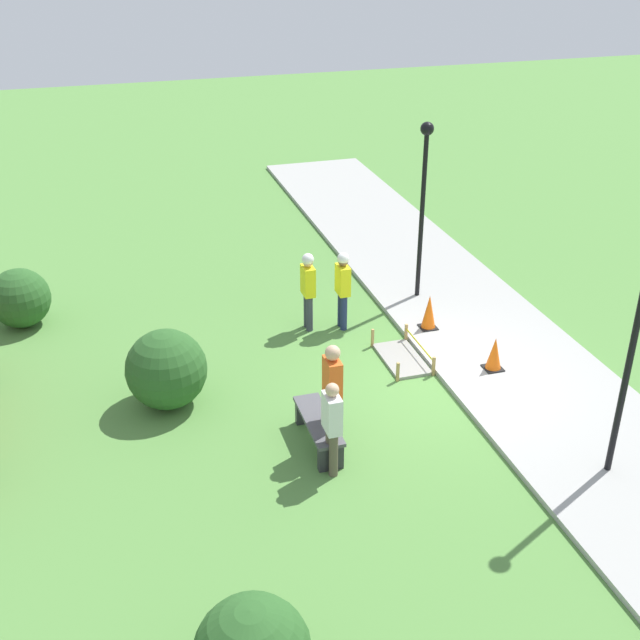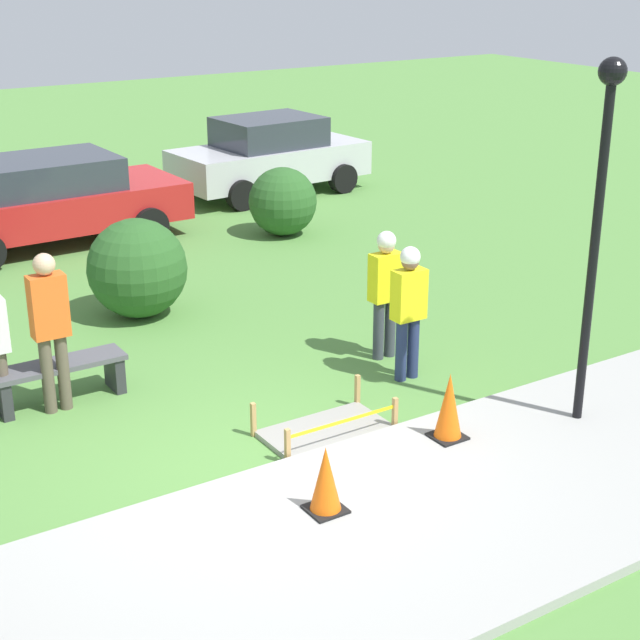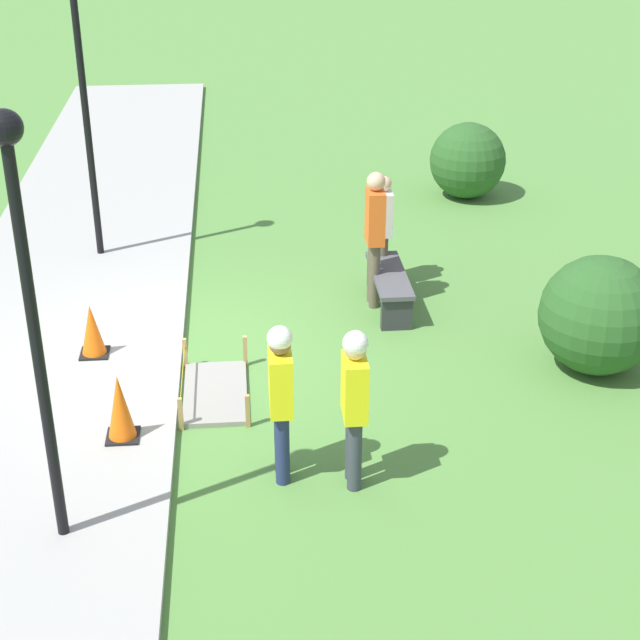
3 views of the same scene
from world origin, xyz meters
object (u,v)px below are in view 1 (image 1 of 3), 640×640
Objects in this scene: bystander_in_orange_shirt at (332,390)px; bystander_in_gray_shirt at (332,423)px; park_bench at (318,427)px; lamppost_far at (640,308)px; worker_assistant at (343,284)px; lamppost_near at (424,185)px; traffic_cone_near_patch at (494,354)px; worker_supervisor at (308,285)px; traffic_cone_far_patch at (429,312)px.

bystander_in_orange_shirt is 1.17× the size of bystander_in_gray_shirt.
park_bench is 0.82× the size of bystander_in_orange_shirt.
worker_assistant is at bearing 22.70° from lamppost_far.
bystander_in_orange_shirt is at bearing 159.64° from worker_assistant.
traffic_cone_near_patch is at bearing -178.04° from lamppost_near.
lamppost_far reaches higher than lamppost_near.
park_bench is 6.26m from lamppost_near.
park_bench is 0.91m from bystander_in_gray_shirt.
worker_supervisor reaches higher than bystander_in_gray_shirt.
worker_supervisor is (2.71, 2.80, 0.56)m from traffic_cone_near_patch.
lamppost_near is (4.56, -3.63, 2.28)m from park_bench.
lamppost_near reaches higher than worker_assistant.
traffic_cone_near_patch is 1.92m from traffic_cone_far_patch.
worker_assistant is (0.70, 1.62, 0.52)m from traffic_cone_far_patch.
traffic_cone_far_patch reaches higher than park_bench.
worker_supervisor is 4.73m from bystander_in_gray_shirt.
traffic_cone_far_patch is 0.48× the size of park_bench.
traffic_cone_near_patch reaches higher than park_bench.
lamppost_far is (-3.20, -0.28, 2.43)m from traffic_cone_near_patch.
bystander_in_gray_shirt is 0.37× the size of lamppost_far.
worker_assistant is 0.39× the size of lamppost_far.
traffic_cone_far_patch is 0.17× the size of lamppost_far.
traffic_cone_far_patch is (1.85, 0.50, 0.04)m from traffic_cone_near_patch.
bystander_in_gray_shirt is 0.41× the size of lamppost_near.
lamppost_far is (-5.05, -0.79, 2.39)m from traffic_cone_far_patch.
traffic_cone_near_patch is 4.01m from lamppost_near.
bystander_in_orange_shirt is 4.64m from lamppost_far.
traffic_cone_near_patch is at bearing -133.99° from worker_supervisor.
bystander_in_orange_shirt reaches higher than traffic_cone_near_patch.
worker_supervisor is 4.08m from bystander_in_orange_shirt.
lamppost_near is 0.90× the size of lamppost_far.
lamppost_near is at bearing -38.55° from park_bench.
lamppost_near is (5.28, -3.64, 1.73)m from bystander_in_gray_shirt.
bystander_in_orange_shirt is at bearing -117.44° from park_bench.
bystander_in_orange_shirt is (-1.30, 3.55, 0.64)m from traffic_cone_near_patch.
lamppost_far is (-5.91, -3.09, 1.88)m from worker_supervisor.
lamppost_far is (-1.28, -4.03, 1.96)m from bystander_in_gray_shirt.
bystander_in_gray_shirt reaches higher than traffic_cone_near_patch.
traffic_cone_far_patch is 0.46× the size of bystander_in_gray_shirt.
lamppost_near is (0.65, -2.69, 1.64)m from worker_supervisor.
park_bench is 0.36× the size of lamppost_far.
traffic_cone_near_patch is 3.94m from worker_supervisor.
traffic_cone_far_patch is 5.00m from bystander_in_gray_shirt.
bystander_in_orange_shirt is 0.68m from bystander_in_gray_shirt.
bystander_in_orange_shirt is (-3.85, 1.43, 0.08)m from worker_assistant.
traffic_cone_near_patch is 4.03m from lamppost_far.
lamppost_far is (-6.56, -0.40, 0.24)m from lamppost_near.
traffic_cone_near_patch is 0.35× the size of bystander_in_orange_shirt.
bystander_in_gray_shirt is (-1.92, 3.75, 0.47)m from traffic_cone_near_patch.
traffic_cone_far_patch reaches higher than traffic_cone_near_patch.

